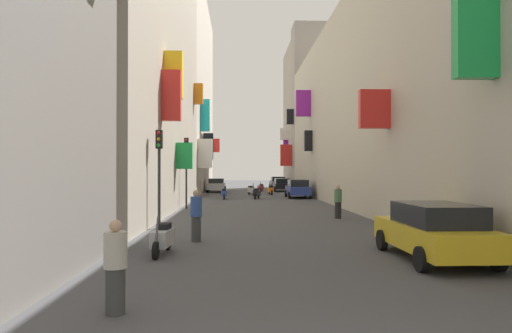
{
  "coord_description": "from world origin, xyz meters",
  "views": [
    {
      "loc": [
        -1.38,
        -3.08,
        2.38
      ],
      "look_at": [
        -0.44,
        20.71,
        2.56
      ],
      "focal_mm": 31.45,
      "sensor_mm": 36.0,
      "label": 1
    }
  ],
  "objects_px": {
    "scooter_orange": "(271,190)",
    "pedestrian_near_left": "(196,216)",
    "scooter_blue": "(224,193)",
    "traffic_light_near_corner": "(159,161)",
    "scooter_white": "(251,190)",
    "parked_car_grey": "(278,182)",
    "parked_car_black": "(282,185)",
    "scooter_black": "(257,193)",
    "scooter_red": "(261,188)",
    "parked_car_silver": "(216,185)",
    "pedestrian_crossing": "(338,202)",
    "scooter_silver": "(162,238)",
    "parked_car_blue": "(298,188)",
    "pedestrian_near_right": "(115,267)",
    "parked_car_yellow": "(434,230)",
    "traffic_light_far_corner": "(186,160)"
  },
  "relations": [
    {
      "from": "parked_car_silver",
      "to": "scooter_silver",
      "type": "xyz_separation_m",
      "value": [
        0.22,
        -35.8,
        -0.31
      ]
    },
    {
      "from": "scooter_black",
      "to": "scooter_red",
      "type": "height_order",
      "value": "same"
    },
    {
      "from": "parked_car_black",
      "to": "parked_car_silver",
      "type": "xyz_separation_m",
      "value": [
        -7.2,
        -1.18,
        0.02
      ]
    },
    {
      "from": "parked_car_silver",
      "to": "pedestrian_near_right",
      "type": "relative_size",
      "value": 2.74
    },
    {
      "from": "scooter_orange",
      "to": "scooter_black",
      "type": "distance_m",
      "value": 6.28
    },
    {
      "from": "traffic_light_far_corner",
      "to": "parked_car_silver",
      "type": "bearing_deg",
      "value": 87.6
    },
    {
      "from": "parked_car_yellow",
      "to": "pedestrian_near_right",
      "type": "height_order",
      "value": "pedestrian_near_right"
    },
    {
      "from": "pedestrian_crossing",
      "to": "scooter_orange",
      "type": "bearing_deg",
      "value": 94.86
    },
    {
      "from": "scooter_silver",
      "to": "scooter_red",
      "type": "height_order",
      "value": "same"
    },
    {
      "from": "scooter_blue",
      "to": "pedestrian_crossing",
      "type": "xyz_separation_m",
      "value": [
        6.04,
        -14.82,
        0.36
      ]
    },
    {
      "from": "scooter_white",
      "to": "scooter_blue",
      "type": "height_order",
      "value": "same"
    },
    {
      "from": "scooter_white",
      "to": "scooter_blue",
      "type": "xyz_separation_m",
      "value": [
        -2.41,
        -6.06,
        -0.0
      ]
    },
    {
      "from": "parked_car_black",
      "to": "scooter_white",
      "type": "relative_size",
      "value": 2.38
    },
    {
      "from": "scooter_blue",
      "to": "traffic_light_near_corner",
      "type": "distance_m",
      "value": 18.61
    },
    {
      "from": "parked_car_black",
      "to": "scooter_orange",
      "type": "bearing_deg",
      "value": -104.45
    },
    {
      "from": "traffic_light_near_corner",
      "to": "parked_car_blue",
      "type": "bearing_deg",
      "value": 67.24
    },
    {
      "from": "parked_car_yellow",
      "to": "scooter_blue",
      "type": "xyz_separation_m",
      "value": [
        -6.32,
        24.97,
        -0.32
      ]
    },
    {
      "from": "scooter_orange",
      "to": "scooter_blue",
      "type": "height_order",
      "value": "same"
    },
    {
      "from": "traffic_light_near_corner",
      "to": "parked_car_grey",
      "type": "bearing_deg",
      "value": 77.98
    },
    {
      "from": "parked_car_yellow",
      "to": "scooter_black",
      "type": "distance_m",
      "value": 25.44
    },
    {
      "from": "pedestrian_crossing",
      "to": "pedestrian_near_right",
      "type": "distance_m",
      "value": 15.87
    },
    {
      "from": "parked_car_silver",
      "to": "pedestrian_near_right",
      "type": "xyz_separation_m",
      "value": [
        0.33,
        -40.99,
        0.0
      ]
    },
    {
      "from": "parked_car_black",
      "to": "traffic_light_far_corner",
      "type": "bearing_deg",
      "value": -110.32
    },
    {
      "from": "parked_car_silver",
      "to": "pedestrian_near_right",
      "type": "bearing_deg",
      "value": -89.55
    },
    {
      "from": "scooter_red",
      "to": "pedestrian_crossing",
      "type": "xyz_separation_m",
      "value": [
        2.41,
        -26.64,
        0.36
      ]
    },
    {
      "from": "parked_car_silver",
      "to": "scooter_black",
      "type": "height_order",
      "value": "parked_car_silver"
    },
    {
      "from": "scooter_orange",
      "to": "traffic_light_near_corner",
      "type": "xyz_separation_m",
      "value": [
        -6.29,
        -24.64,
        2.27
      ]
    },
    {
      "from": "parked_car_black",
      "to": "scooter_blue",
      "type": "xyz_separation_m",
      "value": [
        -6.0,
        -13.07,
        -0.29
      ]
    },
    {
      "from": "parked_car_black",
      "to": "scooter_black",
      "type": "bearing_deg",
      "value": -104.48
    },
    {
      "from": "scooter_silver",
      "to": "pedestrian_near_right",
      "type": "height_order",
      "value": "pedestrian_near_right"
    },
    {
      "from": "scooter_silver",
      "to": "scooter_white",
      "type": "xyz_separation_m",
      "value": [
        3.39,
        29.96,
        -0.0
      ]
    },
    {
      "from": "parked_car_black",
      "to": "pedestrian_near_right",
      "type": "xyz_separation_m",
      "value": [
        -6.87,
        -42.17,
        0.02
      ]
    },
    {
      "from": "scooter_orange",
      "to": "pedestrian_crossing",
      "type": "distance_m",
      "value": 21.18
    },
    {
      "from": "parked_car_blue",
      "to": "scooter_white",
      "type": "xyz_separation_m",
      "value": [
        -3.81,
        4.7,
        -0.34
      ]
    },
    {
      "from": "scooter_black",
      "to": "parked_car_black",
      "type": "bearing_deg",
      "value": 75.52
    },
    {
      "from": "pedestrian_crossing",
      "to": "scooter_black",
      "type": "bearing_deg",
      "value": 102.65
    },
    {
      "from": "parked_car_yellow",
      "to": "scooter_white",
      "type": "distance_m",
      "value": 31.27
    },
    {
      "from": "parked_car_blue",
      "to": "pedestrian_near_right",
      "type": "xyz_separation_m",
      "value": [
        -7.1,
        -30.46,
        -0.03
      ]
    },
    {
      "from": "parked_car_grey",
      "to": "scooter_blue",
      "type": "height_order",
      "value": "parked_car_grey"
    },
    {
      "from": "scooter_orange",
      "to": "pedestrian_near_left",
      "type": "relative_size",
      "value": 1.12
    },
    {
      "from": "scooter_black",
      "to": "scooter_red",
      "type": "distance_m",
      "value": 11.66
    },
    {
      "from": "scooter_black",
      "to": "scooter_orange",
      "type": "bearing_deg",
      "value": 75.48
    },
    {
      "from": "pedestrian_crossing",
      "to": "pedestrian_near_left",
      "type": "bearing_deg",
      "value": -132.44
    },
    {
      "from": "parked_car_black",
      "to": "traffic_light_near_corner",
      "type": "distance_m",
      "value": 32.5
    },
    {
      "from": "parked_car_silver",
      "to": "pedestrian_crossing",
      "type": "relative_size",
      "value": 2.58
    },
    {
      "from": "parked_car_yellow",
      "to": "parked_car_blue",
      "type": "relative_size",
      "value": 1.05
    },
    {
      "from": "parked_car_blue",
      "to": "traffic_light_near_corner",
      "type": "distance_m",
      "value": 21.46
    },
    {
      "from": "scooter_red",
      "to": "pedestrian_crossing",
      "type": "relative_size",
      "value": 1.14
    },
    {
      "from": "parked_car_grey",
      "to": "pedestrian_near_right",
      "type": "xyz_separation_m",
      "value": [
        -7.07,
        -49.44,
        -0.02
      ]
    },
    {
      "from": "parked_car_black",
      "to": "scooter_orange",
      "type": "xyz_separation_m",
      "value": [
        -1.75,
        -6.79,
        -0.29
      ]
    }
  ]
}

